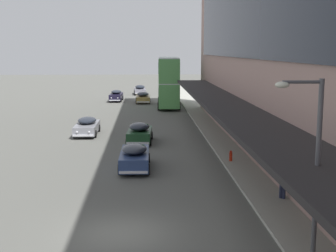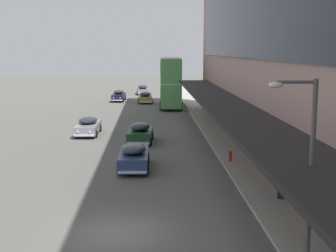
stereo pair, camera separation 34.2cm
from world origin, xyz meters
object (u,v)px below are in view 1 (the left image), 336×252
at_px(transit_bus_kerbside_front, 169,81).
at_px(sedan_lead_mid, 135,156).
at_px(sedan_far_back, 87,126).
at_px(fire_hydrant, 231,156).
at_px(pedestrian_at_kerb, 283,178).
at_px(street_lamp, 312,163).
at_px(sedan_trailing_mid, 140,133).
at_px(sedan_second_mid, 140,90).
at_px(sedan_oncoming_rear, 116,96).
at_px(sedan_lead_near, 143,97).

bearing_deg(transit_bus_kerbside_front, sedan_lead_mid, -96.81).
height_order(sedan_far_back, fire_hydrant, sedan_far_back).
height_order(pedestrian_at_kerb, street_lamp, street_lamp).
bearing_deg(sedan_far_back, sedan_trailing_mid, -39.26).
distance_m(transit_bus_kerbside_front, sedan_far_back, 20.69).
relative_size(pedestrian_at_kerb, fire_hydrant, 2.65).
relative_size(sedan_second_mid, sedan_far_back, 0.94).
relative_size(sedan_far_back, sedan_oncoming_rear, 1.00).
height_order(sedan_lead_mid, fire_hydrant, sedan_lead_mid).
bearing_deg(transit_bus_kerbside_front, sedan_trailing_mid, -98.69).
bearing_deg(sedan_oncoming_rear, sedan_trailing_mid, -83.15).
bearing_deg(pedestrian_at_kerb, sedan_oncoming_rear, 103.33).
xyz_separation_m(transit_bus_kerbside_front, pedestrian_at_kerb, (3.60, -37.51, -2.21)).
height_order(sedan_trailing_mid, sedan_lead_mid, sedan_trailing_mid).
bearing_deg(transit_bus_kerbside_front, sedan_far_back, -113.08).
relative_size(sedan_oncoming_rear, fire_hydrant, 7.12).
xyz_separation_m(transit_bus_kerbside_front, sedan_oncoming_rear, (-7.10, 7.66, -2.60)).
distance_m(sedan_lead_near, sedan_oncoming_rear, 4.52).
xyz_separation_m(sedan_second_mid, pedestrian_at_kerb, (7.41, -55.07, 0.42)).
relative_size(sedan_lead_near, sedan_far_back, 0.95).
distance_m(sedan_trailing_mid, fire_hydrant, 9.31).
bearing_deg(street_lamp, sedan_lead_near, 96.07).
distance_m(transit_bus_kerbside_front, pedestrian_at_kerb, 37.75).
xyz_separation_m(sedan_trailing_mid, sedan_far_back, (-4.59, 3.75, -0.04)).
relative_size(sedan_second_mid, street_lamp, 0.74).
height_order(sedan_lead_near, sedan_far_back, sedan_lead_near).
xyz_separation_m(sedan_lead_near, sedan_far_back, (-4.75, -24.10, -0.01)).
distance_m(sedan_second_mid, sedan_far_back, 36.68).
bearing_deg(sedan_lead_mid, transit_bus_kerbside_front, 83.19).
xyz_separation_m(sedan_lead_near, fire_hydrant, (5.79, -35.00, -0.26)).
bearing_deg(sedan_second_mid, fire_hydrant, -82.41).
xyz_separation_m(sedan_lead_mid, fire_hydrant, (6.18, 1.08, -0.28)).
height_order(transit_bus_kerbside_front, sedan_far_back, transit_bus_kerbside_front).
height_order(sedan_oncoming_rear, pedestrian_at_kerb, pedestrian_at_kerb).
relative_size(sedan_second_mid, sedan_lead_near, 0.99).
xyz_separation_m(pedestrian_at_kerb, fire_hydrant, (-1.11, 7.73, -0.69)).
height_order(transit_bus_kerbside_front, sedan_lead_near, transit_bus_kerbside_front).
height_order(sedan_trailing_mid, pedestrian_at_kerb, pedestrian_at_kerb).
bearing_deg(sedan_lead_near, pedestrian_at_kerb, -80.83).
bearing_deg(sedan_lead_mid, fire_hydrant, 9.94).
bearing_deg(transit_bus_kerbside_front, street_lamp, -87.38).
bearing_deg(sedan_second_mid, sedan_oncoming_rear, -108.38).
height_order(sedan_far_back, street_lamp, street_lamp).
relative_size(sedan_lead_near, pedestrian_at_kerb, 2.55).
bearing_deg(fire_hydrant, sedan_lead_mid, -170.06).
bearing_deg(sedan_oncoming_rear, fire_hydrant, -75.62).
xyz_separation_m(sedan_second_mid, sedan_oncoming_rear, (-3.29, -9.90, 0.02)).
height_order(sedan_trailing_mid, street_lamp, street_lamp).
distance_m(sedan_trailing_mid, sedan_lead_near, 27.85).
relative_size(sedan_far_back, pedestrian_at_kerb, 2.69).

